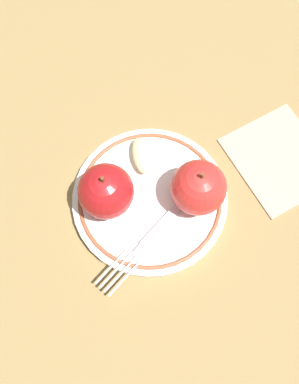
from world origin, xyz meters
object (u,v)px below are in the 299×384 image
apple_red_whole (199,188)px  apple_second_whole (106,191)px  apple_slice_front (141,155)px  fork (149,239)px  napkin_folded (280,159)px  plate (150,199)px

apple_red_whole → apple_second_whole: (-0.09, 0.08, 0.00)m
apple_second_whole → apple_slice_front: size_ratio=1.49×
apple_second_whole → fork: 0.09m
fork → apple_red_whole: bearing=174.4°
apple_slice_front → napkin_folded: size_ratio=0.39×
plate → fork: bearing=-133.0°
apple_second_whole → napkin_folded: apple_second_whole is taller
plate → apple_slice_front: bearing=58.9°
plate → apple_red_whole: size_ratio=2.60×
apple_red_whole → napkin_folded: bearing=-15.6°
apple_red_whole → apple_slice_front: (-0.02, 0.10, -0.03)m
apple_red_whole → fork: 0.10m
apple_second_whole → plate: bearing=-37.1°
plate → apple_second_whole: 0.07m
plate → apple_slice_front: size_ratio=3.86×
apple_red_whole → apple_slice_front: apple_red_whole is taller
apple_second_whole → apple_slice_front: apple_second_whole is taller
plate → apple_second_whole: bearing=142.9°
apple_second_whole → apple_slice_front: bearing=12.7°
fork → napkin_folded: (0.23, -0.04, -0.02)m
fork → napkin_folded: bearing=164.6°
napkin_folded → fork: bearing=170.4°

